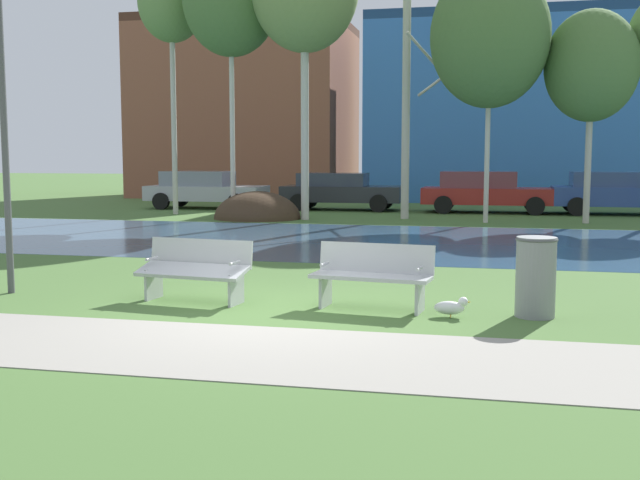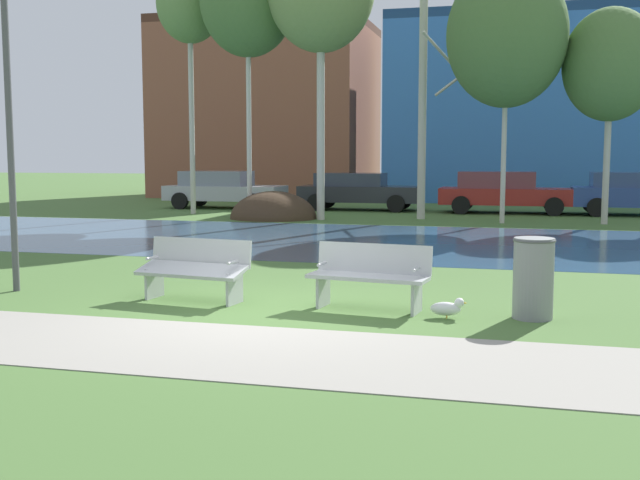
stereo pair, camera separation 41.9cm
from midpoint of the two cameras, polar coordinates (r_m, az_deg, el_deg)
name	(u,v)px [view 1 (the left image)]	position (r m, az deg, el deg)	size (l,w,h in m)	color
ground_plane	(377,236)	(19.60, 3.64, 0.27)	(120.00, 120.00, 0.00)	#476B33
paved_path_strip	(218,349)	(8.36, -8.98, -7.99)	(60.00, 2.25, 0.01)	gray
river_band	(371,241)	(18.60, 3.16, -0.04)	(80.00, 8.14, 0.01)	#33516B
soil_mound	(257,219)	(25.13, -5.14, 1.58)	(2.84, 2.69, 1.79)	#423021
bench_left	(195,268)	(11.01, -10.33, -2.08)	(1.66, 0.76, 0.87)	#B2B5B7
bench_right	(372,274)	(10.30, 2.75, -2.56)	(1.66, 0.76, 0.87)	#B2B5B7
trash_bin	(536,276)	(10.12, 14.55, -2.58)	(0.53, 0.53, 1.03)	gray
seagull	(451,307)	(9.94, 8.51, -4.93)	(0.47, 0.17, 0.27)	white
streetlamp	(1,51)	(12.46, -23.49, 12.70)	(0.32, 0.32, 5.32)	#4C4C51
birch_far_left	(171,4)	(27.87, -11.39, 16.80)	(2.28, 2.28, 9.29)	beige
birch_center	(407,106)	(25.14, 6.00, 9.88)	(1.52, 2.57, 7.13)	#BCB7A8
birch_center_right	(490,36)	(24.25, 11.97, 14.54)	(3.56, 3.56, 7.73)	beige
birch_right	(592,66)	(24.70, 19.01, 12.07)	(2.76, 2.76, 6.36)	#BCB7A8
parked_van_nearest_silver	(204,189)	(30.18, -8.97, 3.77)	(4.55, 2.10, 1.44)	#B2B5BC
parked_sedan_second_dark	(340,190)	(28.99, 1.07, 3.71)	(4.51, 1.97, 1.39)	#282B30
parked_hatch_third_red	(486,191)	(28.18, 11.75, 3.57)	(4.73, 2.01, 1.48)	maroon
parked_wagon_fourth_blue	(616,192)	(28.53, 20.68, 3.34)	(4.45, 2.13, 1.48)	#2D4793
building_brick_low	(248,110)	(39.80, -5.64, 9.57)	(10.08, 7.82, 8.69)	brown
building_blue_store	(565,109)	(36.59, 17.39, 9.25)	(17.38, 6.33, 8.24)	#3870C6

